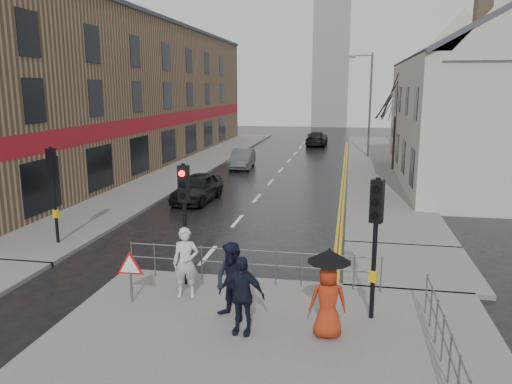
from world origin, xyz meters
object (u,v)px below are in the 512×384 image
at_px(pedestrian_a, 186,263).
at_px(pedestrian_with_umbrella, 328,289).
at_px(pedestrian_d, 241,295).
at_px(car_mid, 242,159).
at_px(pedestrian_b, 233,282).
at_px(car_parked, 198,188).

relative_size(pedestrian_a, pedestrian_with_umbrella, 0.92).
bearing_deg(pedestrian_d, pedestrian_a, 141.53).
bearing_deg(car_mid, pedestrian_with_umbrella, -77.09).
height_order(pedestrian_a, pedestrian_with_umbrella, pedestrian_with_umbrella).
distance_m(pedestrian_a, car_mid, 22.17).
bearing_deg(car_mid, pedestrian_a, -85.25).
bearing_deg(pedestrian_with_umbrella, pedestrian_b, 169.03).
relative_size(pedestrian_a, pedestrian_d, 1.03).
height_order(pedestrian_with_umbrella, pedestrian_d, pedestrian_with_umbrella).
distance_m(pedestrian_a, pedestrian_d, 2.49).
relative_size(pedestrian_a, car_mid, 0.46).
bearing_deg(car_mid, pedestrian_b, -82.01).
distance_m(pedestrian_a, car_parked, 11.83).
xyz_separation_m(pedestrian_b, pedestrian_d, (0.34, -0.61, -0.04)).
bearing_deg(pedestrian_b, car_mid, 130.17).
bearing_deg(car_mid, car_parked, -93.53).
relative_size(pedestrian_b, car_parked, 0.46).
xyz_separation_m(car_parked, car_mid, (-0.02, 10.55, -0.03)).
relative_size(pedestrian_b, pedestrian_with_umbrella, 0.93).
xyz_separation_m(pedestrian_b, car_parked, (-4.72, 12.45, -0.38)).
distance_m(pedestrian_a, pedestrian_b, 1.85).
height_order(pedestrian_b, pedestrian_with_umbrella, pedestrian_with_umbrella).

